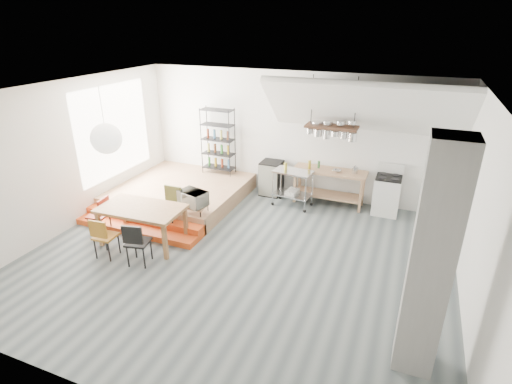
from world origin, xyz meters
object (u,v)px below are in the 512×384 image
at_px(dining_table, 141,211).
at_px(mini_fridge, 271,178).
at_px(rolling_cart, 293,183).
at_px(stove, 387,194).

relative_size(dining_table, mini_fridge, 1.92).
bearing_deg(rolling_cart, stove, 18.43).
xyz_separation_m(rolling_cart, mini_fridge, (-0.74, 0.50, -0.15)).
distance_m(stove, rolling_cart, 2.26).
relative_size(dining_table, rolling_cart, 1.75).
xyz_separation_m(dining_table, mini_fridge, (1.60, 3.40, -0.27)).
distance_m(dining_table, mini_fridge, 3.77).
bearing_deg(rolling_cart, dining_table, -122.14).
bearing_deg(mini_fridge, rolling_cart, -34.04).
bearing_deg(mini_fridge, stove, -0.85).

